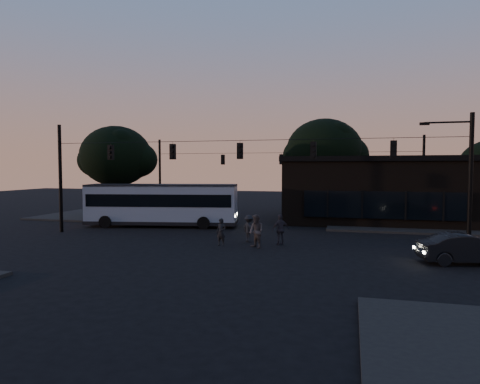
% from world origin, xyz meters
% --- Properties ---
extents(ground, '(120.00, 120.00, 0.00)m').
position_xyz_m(ground, '(0.00, 0.00, 0.00)').
color(ground, black).
rests_on(ground, ground).
extents(sidewalk_far_right, '(14.00, 10.00, 0.15)m').
position_xyz_m(sidewalk_far_right, '(12.00, 14.00, 0.07)').
color(sidewalk_far_right, black).
rests_on(sidewalk_far_right, ground).
extents(sidewalk_far_left, '(14.00, 10.00, 0.15)m').
position_xyz_m(sidewalk_far_left, '(-14.00, 14.00, 0.07)').
color(sidewalk_far_left, black).
rests_on(sidewalk_far_left, ground).
extents(building, '(15.40, 10.41, 5.40)m').
position_xyz_m(building, '(9.00, 15.97, 2.71)').
color(building, black).
rests_on(building, ground).
extents(tree_behind, '(7.60, 7.60, 9.43)m').
position_xyz_m(tree_behind, '(4.00, 22.00, 6.19)').
color(tree_behind, black).
rests_on(tree_behind, ground).
extents(tree_left, '(6.40, 6.40, 8.30)m').
position_xyz_m(tree_left, '(-14.00, 13.00, 5.57)').
color(tree_left, black).
rests_on(tree_left, ground).
extents(signal_rig_near, '(26.24, 0.30, 7.50)m').
position_xyz_m(signal_rig_near, '(0.00, 4.00, 4.45)').
color(signal_rig_near, black).
rests_on(signal_rig_near, ground).
extents(signal_rig_far, '(26.24, 0.30, 7.50)m').
position_xyz_m(signal_rig_far, '(0.00, 20.00, 4.20)').
color(signal_rig_far, black).
rests_on(signal_rig_far, ground).
extents(bus, '(11.81, 4.67, 3.25)m').
position_xyz_m(bus, '(-7.38, 8.44, 1.82)').
color(bus, gray).
rests_on(bus, ground).
extents(car, '(4.55, 2.34, 1.43)m').
position_xyz_m(car, '(12.01, 0.13, 0.71)').
color(car, black).
rests_on(car, ground).
extents(pedestrian_a, '(0.64, 0.49, 1.58)m').
position_xyz_m(pedestrian_a, '(-0.53, 1.73, 0.79)').
color(pedestrian_a, black).
rests_on(pedestrian_a, ground).
extents(pedestrian_b, '(1.16, 1.13, 1.88)m').
position_xyz_m(pedestrian_b, '(1.59, 1.56, 0.94)').
color(pedestrian_b, '#3E3838').
rests_on(pedestrian_b, ground).
extents(pedestrian_c, '(1.13, 0.95, 1.81)m').
position_xyz_m(pedestrian_c, '(2.76, 2.79, 0.91)').
color(pedestrian_c, '#27262F').
rests_on(pedestrian_c, ground).
extents(pedestrian_d, '(1.19, 1.19, 1.66)m').
position_xyz_m(pedestrian_d, '(0.75, 3.30, 0.83)').
color(pedestrian_d, black).
rests_on(pedestrian_d, ground).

